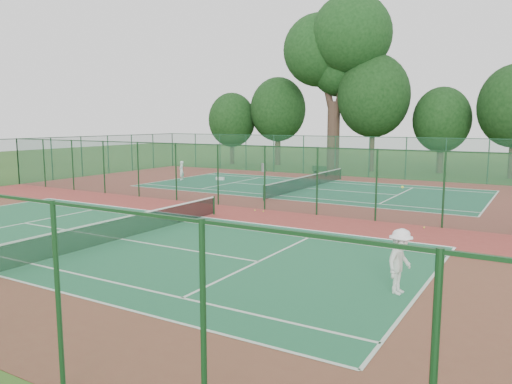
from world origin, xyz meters
TOP-DOWN VIEW (x-y plane):
  - ground at (0.00, 0.00)m, footprint 120.00×120.00m
  - red_pad at (0.00, 0.00)m, footprint 40.00×36.00m
  - court_near at (0.00, -9.00)m, footprint 23.77×10.97m
  - court_far at (0.00, 9.00)m, footprint 23.77×10.97m
  - fence_north at (0.00, 18.00)m, footprint 40.00×0.09m
  - fence_west at (-20.00, 0.00)m, footprint 0.09×36.00m
  - fence_divider at (0.00, 0.00)m, footprint 40.00×0.09m
  - tennis_net_near at (0.00, -9.00)m, footprint 0.10×12.90m
  - tennis_net_far at (0.00, 9.00)m, footprint 0.10×12.90m
  - player_near at (11.38, -9.73)m, footprint 0.85×1.28m
  - player_far at (-10.99, 8.36)m, footprint 0.53×0.65m
  - trash_bin at (-8.57, 17.60)m, footprint 0.59×0.59m
  - bench at (-2.46, 16.91)m, footprint 1.47×0.56m
  - kit_bag at (-8.26, 9.95)m, footprint 0.73×0.39m
  - stray_ball_a at (1.30, -0.64)m, footprint 0.07×0.07m
  - stray_ball_b at (10.10, -0.53)m, footprint 0.08×0.08m
  - stray_ball_c at (1.85, -0.68)m, footprint 0.07×0.07m
  - big_tree at (-3.66, 23.29)m, footprint 10.81×7.91m
  - evergreen_row at (0.50, 24.25)m, footprint 39.00×5.00m

SIDE VIEW (x-z plane):
  - ground at x=0.00m, z-range 0.00..0.00m
  - evergreen_row at x=0.50m, z-range -6.00..6.00m
  - red_pad at x=0.00m, z-range 0.00..0.01m
  - court_near at x=0.00m, z-range 0.01..0.02m
  - court_far at x=0.00m, z-range 0.01..0.02m
  - stray_ball_a at x=1.30m, z-range 0.01..0.08m
  - stray_ball_c at x=1.85m, z-range 0.01..0.08m
  - stray_ball_b at x=10.10m, z-range 0.01..0.09m
  - kit_bag at x=-8.26m, z-range 0.01..0.27m
  - trash_bin at x=-8.57m, z-range 0.01..0.82m
  - bench at x=-2.46m, z-range 0.02..0.91m
  - tennis_net_near at x=0.00m, z-range 0.06..1.03m
  - tennis_net_far at x=0.00m, z-range 0.06..1.03m
  - player_far at x=-10.99m, z-range 0.02..1.57m
  - player_near at x=11.38m, z-range 0.02..1.86m
  - fence_west at x=-20.00m, z-range 0.01..3.51m
  - fence_north at x=0.00m, z-range 0.01..3.51m
  - fence_divider at x=0.00m, z-range 0.01..3.51m
  - big_tree at x=-3.66m, z-range 3.46..20.06m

